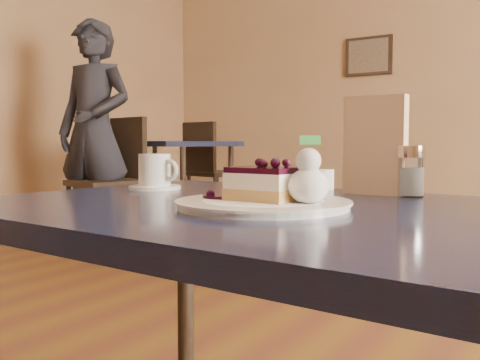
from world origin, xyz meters
The scene contains 11 objects.
main_table centered at (-0.01, 0.25, 0.61)m, with size 1.14×0.80×0.69m.
dessert_plate centered at (-0.01, 0.20, 0.69)m, with size 0.28×0.28×0.01m, color white.
cheesecake_slice centered at (-0.01, 0.20, 0.72)m, with size 0.11×0.08×0.05m.
whipped_cream centered at (0.06, 0.21, 0.73)m, with size 0.06×0.06×0.06m.
berry_sauce centered at (-0.09, 0.20, 0.70)m, with size 0.07×0.07×0.01m, color black.
coffee_set centered at (-0.40, 0.38, 0.72)m, with size 0.13×0.12×0.08m.
menu_card centered at (0.06, 0.52, 0.79)m, with size 0.13×0.03×0.20m, color beige.
sugar_shaker centered at (0.14, 0.52, 0.74)m, with size 0.05×0.05×0.10m.
napkin_stack centered at (-0.11, 0.54, 0.71)m, with size 0.11×0.11×0.05m, color white.
bg_table_far_left centered at (-2.68, 3.10, 0.07)m, with size 1.22×1.95×1.30m.
patron centered at (-2.82, 2.39, 0.88)m, with size 0.64×0.42×1.76m, color black.
Camera 1 is at (0.42, -0.54, 0.79)m, focal length 40.00 mm.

